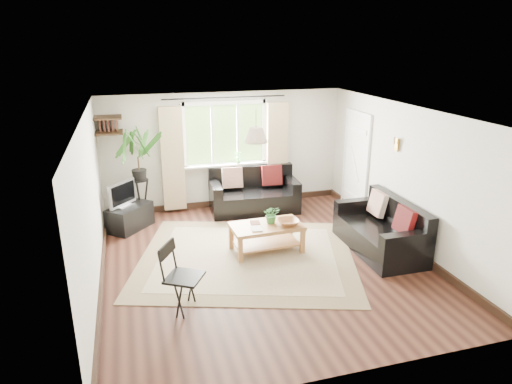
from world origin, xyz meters
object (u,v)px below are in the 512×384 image
object	(u,v)px
sofa_back	(254,191)
sofa_right	(380,227)
coffee_table	(266,238)
tv_stand	(130,217)
folding_chair	(184,278)
palm_stand	(140,176)

from	to	relation	value
sofa_back	sofa_right	world-z (taller)	sofa_back
sofa_back	coffee_table	xyz separation A→B (m)	(-0.32, -1.91, -0.18)
tv_stand	sofa_back	bearing A→B (deg)	-41.71
sofa_right	coffee_table	size ratio (longest dim) A/B	1.49
sofa_back	coffee_table	distance (m)	1.94
folding_chair	coffee_table	bearing A→B (deg)	-17.75
palm_stand	sofa_back	bearing A→B (deg)	-2.32
palm_stand	coffee_table	bearing A→B (deg)	-45.90
sofa_back	sofa_right	bearing A→B (deg)	-53.78
palm_stand	folding_chair	distance (m)	3.43
sofa_back	palm_stand	distance (m)	2.31
coffee_table	sofa_back	bearing A→B (deg)	80.51
palm_stand	folding_chair	world-z (taller)	palm_stand
sofa_back	tv_stand	world-z (taller)	sofa_back
sofa_right	palm_stand	distance (m)	4.54
sofa_back	folding_chair	xyz separation A→B (m)	(-1.86, -3.29, 0.05)
coffee_table	folding_chair	bearing A→B (deg)	-138.08
sofa_right	tv_stand	distance (m)	4.54
coffee_table	folding_chair	xyz separation A→B (m)	(-1.54, -1.38, 0.23)
coffee_table	folding_chair	size ratio (longest dim) A/B	1.26
sofa_right	tv_stand	world-z (taller)	sofa_right
sofa_back	folding_chair	size ratio (longest dim) A/B	1.91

